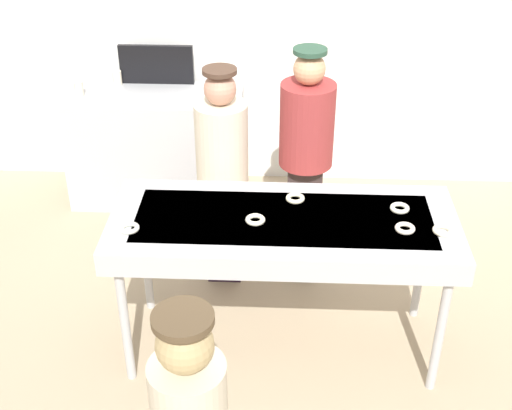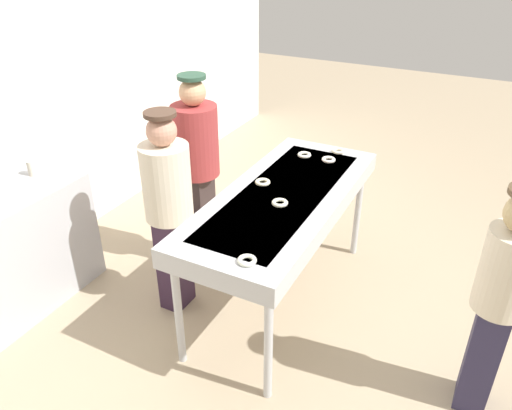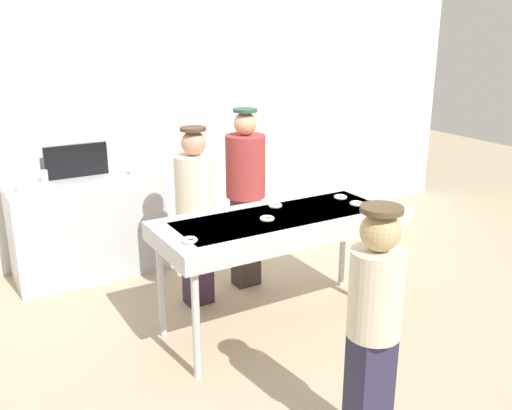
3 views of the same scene
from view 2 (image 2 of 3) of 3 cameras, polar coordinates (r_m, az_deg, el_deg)
ground_plane at (r=4.17m, az=2.77°, el=-10.64°), size 16.00×16.00×0.00m
back_wall at (r=4.76m, az=-23.46°, el=13.29°), size 8.00×0.12×3.09m
fryer_conveyor at (r=3.66m, az=3.11°, el=0.25°), size 2.03×0.83×0.98m
sugar_donut_0 at (r=4.34m, az=9.43°, el=6.15°), size 0.16×0.16×0.03m
sugar_donut_1 at (r=4.22m, az=5.58°, el=5.76°), size 0.13×0.13×0.03m
sugar_donut_2 at (r=3.46m, az=2.76°, el=0.26°), size 0.14×0.14×0.03m
sugar_donut_3 at (r=3.74m, az=0.77°, el=2.65°), size 0.16×0.16×0.03m
sugar_donut_4 at (r=4.16m, az=8.34°, el=5.18°), size 0.15×0.15×0.03m
sugar_donut_5 at (r=2.88m, az=-1.04°, el=-6.38°), size 0.12×0.12×0.03m
worker_baker at (r=4.09m, az=-6.81°, el=4.90°), size 0.37×0.37×1.71m
worker_assistant at (r=3.66m, az=-10.01°, el=0.19°), size 0.35×0.35×1.62m
customer_waiting at (r=3.17m, az=26.25°, el=-9.55°), size 0.30×0.30×1.54m
prep_counter at (r=4.24m, az=-27.40°, el=-5.59°), size 1.46×0.61×0.96m
paper_cup_1 at (r=4.29m, az=-24.34°, el=3.90°), size 0.07×0.07×0.12m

